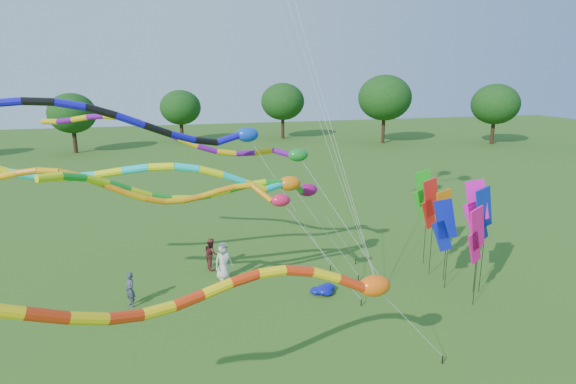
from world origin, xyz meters
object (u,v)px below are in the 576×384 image
object	(u,v)px
person_c	(211,254)
person_b	(130,290)
person_a	(223,261)
tube_kite_red	(244,292)
tube_kite_orange	(187,192)
blue_nylon_heap	(324,290)

from	to	relation	value
person_c	person_b	bearing A→B (deg)	120.30
person_b	person_a	bearing A→B (deg)	85.58
tube_kite_red	person_c	size ratio (longest dim) A/B	8.56
person_a	person_b	bearing A→B (deg)	-178.15
tube_kite_orange	person_a	bearing A→B (deg)	68.65
person_b	person_c	bearing A→B (deg)	102.53
tube_kite_orange	blue_nylon_heap	distance (m)	8.03
tube_kite_red	person_a	bearing A→B (deg)	74.60
tube_kite_orange	tube_kite_red	bearing A→B (deg)	-79.02
tube_kite_red	person_b	xyz separation A→B (m)	(-3.38, 8.54, -3.43)
person_b	tube_kite_red	bearing A→B (deg)	-5.33
tube_kite_red	person_a	xyz separation A→B (m)	(0.83, 10.28, -3.28)
blue_nylon_heap	person_c	bearing A→B (deg)	136.95
blue_nylon_heap	person_a	world-z (taller)	person_a
person_b	person_c	size ratio (longest dim) A/B	0.95
tube_kite_red	blue_nylon_heap	size ratio (longest dim) A/B	10.98
tube_kite_orange	blue_nylon_heap	bearing A→B (deg)	14.36
person_a	person_c	distance (m)	1.44
tube_kite_orange	person_b	distance (m)	5.80
tube_kite_red	tube_kite_orange	distance (m)	6.33
tube_kite_red	tube_kite_orange	size ratio (longest dim) A/B	1.07
person_a	person_c	world-z (taller)	person_a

